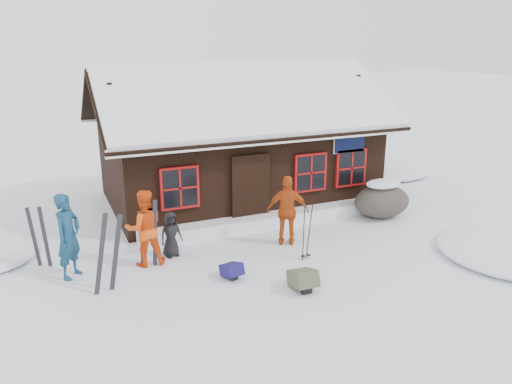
# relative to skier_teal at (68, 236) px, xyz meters

# --- Properties ---
(ground) EXTENTS (120.00, 120.00, 0.00)m
(ground) POSITION_rel_skier_teal_xyz_m (3.97, -1.09, -0.96)
(ground) COLOR white
(ground) RESTS_ON ground
(mountain_hut) EXTENTS (8.90, 6.09, 4.42)m
(mountain_hut) POSITION_rel_skier_teal_xyz_m (5.47, 3.89, 0.61)
(mountain_hut) COLOR black
(mountain_hut) RESTS_ON ground
(snow_drift) EXTENTS (7.60, 0.60, 0.35)m
(snow_drift) POSITION_rel_skier_teal_xyz_m (5.47, 1.16, -0.79)
(snow_drift) COLOR white
(snow_drift) RESTS_ON ground
(snow_mounds) EXTENTS (20.60, 13.20, 0.48)m
(snow_mounds) POSITION_rel_skier_teal_xyz_m (5.63, 0.77, -0.96)
(snow_mounds) COLOR white
(snow_mounds) RESTS_ON ground
(skier_teal) EXTENTS (0.80, 0.84, 1.93)m
(skier_teal) POSITION_rel_skier_teal_xyz_m (0.00, 0.00, 0.00)
(skier_teal) COLOR navy
(skier_teal) RESTS_ON ground
(skier_orange_left) EXTENTS (0.90, 0.71, 1.81)m
(skier_orange_left) POSITION_rel_skier_teal_xyz_m (1.64, -0.03, -0.06)
(skier_orange_left) COLOR #E94B10
(skier_orange_left) RESTS_ON ground
(skier_orange_right) EXTENTS (1.15, 0.88, 1.82)m
(skier_orange_right) POSITION_rel_skier_teal_xyz_m (5.21, -0.28, -0.05)
(skier_orange_right) COLOR #B44312
(skier_orange_right) RESTS_ON ground
(skier_crouched) EXTENTS (0.62, 0.48, 1.13)m
(skier_crouched) POSITION_rel_skier_teal_xyz_m (2.30, 0.19, -0.40)
(skier_crouched) COLOR black
(skier_crouched) RESTS_ON ground
(boulder) EXTENTS (1.73, 1.30, 1.01)m
(boulder) POSITION_rel_skier_teal_xyz_m (8.73, 0.47, -0.45)
(boulder) COLOR #49403A
(boulder) RESTS_ON ground
(ski_pair_left) EXTENTS (0.70, 0.27, 1.77)m
(ski_pair_left) POSITION_rel_skier_teal_xyz_m (0.69, -1.06, -0.12)
(ski_pair_left) COLOR black
(ski_pair_left) RESTS_ON ground
(ski_pair_mid) EXTENTS (0.42, 0.18, 1.51)m
(ski_pair_mid) POSITION_rel_skier_teal_xyz_m (-0.60, 0.84, -0.26)
(ski_pair_mid) COLOR black
(ski_pair_mid) RESTS_ON ground
(ski_pair_right) EXTENTS (0.45, 0.19, 1.67)m
(ski_pair_right) POSITION_rel_skier_teal_xyz_m (1.71, -0.16, -0.18)
(ski_pair_right) COLOR black
(ski_pair_right) RESTS_ON ground
(ski_poles) EXTENTS (0.25, 0.12, 1.41)m
(ski_poles) POSITION_rel_skier_teal_xyz_m (5.21, -1.26, -0.30)
(ski_poles) COLOR black
(ski_poles) RESTS_ON ground
(backpack_blue) EXTENTS (0.45, 0.55, 0.27)m
(backpack_blue) POSITION_rel_skier_teal_xyz_m (3.22, -1.50, -0.83)
(backpack_blue) COLOR #191355
(backpack_blue) RESTS_ON ground
(backpack_olive) EXTENTS (0.52, 0.67, 0.35)m
(backpack_olive) POSITION_rel_skier_teal_xyz_m (4.39, -2.60, -0.79)
(backpack_olive) COLOR #4A4D37
(backpack_olive) RESTS_ON ground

